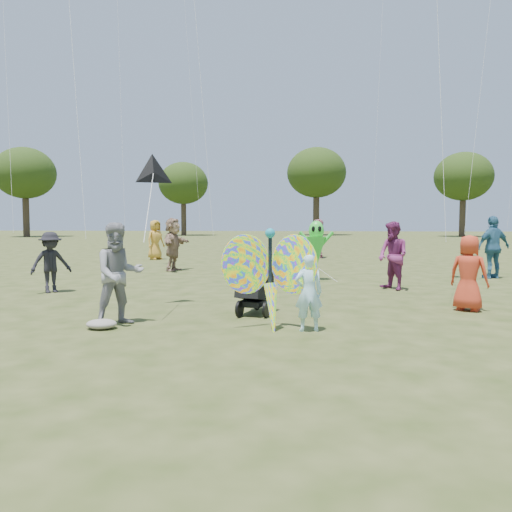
% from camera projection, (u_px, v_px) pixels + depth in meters
% --- Properties ---
extents(ground, '(160.00, 160.00, 0.00)m').
position_uv_depth(ground, '(259.00, 336.00, 7.49)').
color(ground, '#51592B').
rests_on(ground, ground).
extents(child_girl, '(0.50, 0.38, 1.22)m').
position_uv_depth(child_girl, '(309.00, 292.00, 7.78)').
color(child_girl, '#B4EDFF').
rests_on(child_girl, ground).
extents(adult_man, '(1.05, 1.00, 1.70)m').
position_uv_depth(adult_man, '(119.00, 274.00, 8.26)').
color(adult_man, gray).
rests_on(adult_man, ground).
extents(grey_bag, '(0.49, 0.40, 0.16)m').
position_uv_depth(grey_bag, '(101.00, 324.00, 7.98)').
color(grey_bag, gray).
rests_on(grey_bag, ground).
extents(crowd_a, '(0.85, 0.78, 1.46)m').
position_uv_depth(crowd_a, '(469.00, 273.00, 9.55)').
color(crowd_a, red).
rests_on(crowd_a, ground).
extents(crowd_b, '(1.06, 1.05, 1.47)m').
position_uv_depth(crowd_b, '(51.00, 262.00, 11.98)').
color(crowd_b, black).
rests_on(crowd_b, ground).
extents(crowd_c, '(1.20, 0.84, 1.88)m').
position_uv_depth(crowd_c, '(493.00, 247.00, 14.98)').
color(crowd_c, '#316789').
rests_on(crowd_c, ground).
extents(crowd_d, '(0.80, 1.77, 1.84)m').
position_uv_depth(crowd_d, '(173.00, 244.00, 17.26)').
color(crowd_d, '#94735B').
rests_on(crowd_d, ground).
extents(crowd_e, '(0.99, 1.05, 1.72)m').
position_uv_depth(crowd_e, '(393.00, 256.00, 12.47)').
color(crowd_e, '#7C2961').
rests_on(crowd_e, ground).
extents(crowd_g, '(0.96, 1.03, 1.78)m').
position_uv_depth(crowd_g, '(155.00, 240.00, 22.36)').
color(crowd_g, gold).
rests_on(crowd_g, ground).
extents(crowd_j, '(0.98, 1.79, 1.84)m').
position_uv_depth(crowd_j, '(318.00, 238.00, 23.60)').
color(crowd_j, '#A45E6F').
rests_on(crowd_j, ground).
extents(jogging_stroller, '(0.68, 1.12, 1.09)m').
position_uv_depth(jogging_stroller, '(255.00, 281.00, 9.27)').
color(jogging_stroller, black).
rests_on(jogging_stroller, ground).
extents(butterfly_kite, '(1.74, 0.75, 1.82)m').
position_uv_depth(butterfly_kite, '(271.00, 278.00, 7.88)').
color(butterfly_kite, '#DC2256').
rests_on(butterfly_kite, ground).
extents(delta_kite_rig, '(0.89, 2.05, 1.73)m').
position_uv_depth(delta_kite_rig, '(153.00, 173.00, 9.93)').
color(delta_kite_rig, black).
rests_on(delta_kite_rig, ground).
extents(alien_kite, '(1.12, 0.69, 1.74)m').
position_uv_depth(alien_kite, '(316.00, 247.00, 14.56)').
color(alien_kite, '#33DA3A').
rests_on(alien_kite, ground).
extents(tree_line, '(91.78, 33.60, 10.79)m').
position_uv_depth(tree_line, '(335.00, 171.00, 51.31)').
color(tree_line, '#3A2D21').
rests_on(tree_line, ground).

